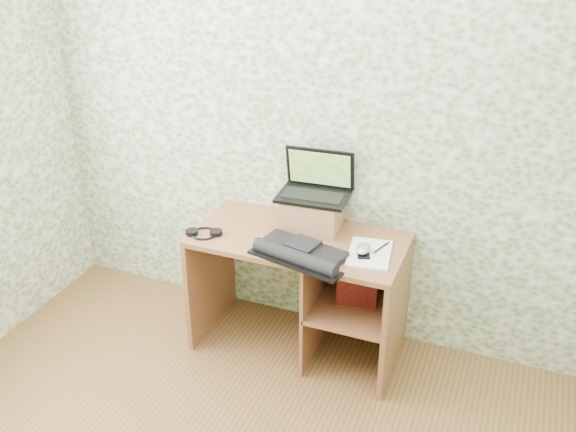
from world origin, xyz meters
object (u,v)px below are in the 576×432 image
at_px(laptop, 316,185).
at_px(notepad, 370,254).
at_px(desk, 313,278).
at_px(riser, 313,213).
at_px(keyboard, 299,253).

height_order(laptop, notepad, laptop).
bearing_deg(desk, riser, 112.93).
height_order(desk, notepad, notepad).
bearing_deg(notepad, riser, 146.25).
bearing_deg(laptop, riser, -93.73).
bearing_deg(riser, laptop, 90.00).
bearing_deg(notepad, laptop, 141.36).
xyz_separation_m(desk, laptop, (-0.05, 0.16, 0.52)).
relative_size(keyboard, notepad, 1.75).
relative_size(desk, notepad, 3.79).
distance_m(riser, keyboard, 0.36).
height_order(keyboard, notepad, keyboard).
bearing_deg(riser, desk, -67.07).
relative_size(riser, keyboard, 0.57).
relative_size(desk, keyboard, 2.17).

